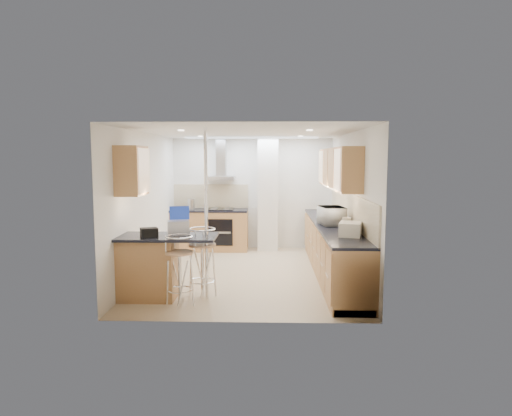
{
  "coord_description": "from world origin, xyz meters",
  "views": [
    {
      "loc": [
        0.37,
        -7.95,
        2.07
      ],
      "look_at": [
        0.14,
        0.2,
        1.16
      ],
      "focal_mm": 32.0,
      "sensor_mm": 36.0,
      "label": 1
    }
  ],
  "objects_px": {
    "laptop": "(178,228)",
    "bread_bin": "(350,229)",
    "microwave": "(332,216)",
    "bar_stool_near": "(180,270)",
    "bar_stool_end": "(202,262)"
  },
  "relations": [
    {
      "from": "microwave",
      "to": "bread_bin",
      "type": "bearing_deg",
      "value": 177.36
    },
    {
      "from": "microwave",
      "to": "bar_stool_near",
      "type": "xyz_separation_m",
      "value": [
        -2.32,
        -1.57,
        -0.57
      ]
    },
    {
      "from": "laptop",
      "to": "bar_stool_near",
      "type": "relative_size",
      "value": 0.31
    },
    {
      "from": "bar_stool_end",
      "to": "bar_stool_near",
      "type": "bearing_deg",
      "value": 171.69
    },
    {
      "from": "microwave",
      "to": "laptop",
      "type": "bearing_deg",
      "value": 107.12
    },
    {
      "from": "bar_stool_near",
      "to": "microwave",
      "type": "bearing_deg",
      "value": 56.29
    },
    {
      "from": "bar_stool_near",
      "to": "bar_stool_end",
      "type": "height_order",
      "value": "bar_stool_end"
    },
    {
      "from": "microwave",
      "to": "bar_stool_end",
      "type": "bearing_deg",
      "value": 109.84
    },
    {
      "from": "laptop",
      "to": "bread_bin",
      "type": "bearing_deg",
      "value": -13.28
    },
    {
      "from": "bar_stool_near",
      "to": "bread_bin",
      "type": "bearing_deg",
      "value": 33.18
    },
    {
      "from": "microwave",
      "to": "bar_stool_near",
      "type": "bearing_deg",
      "value": 115.11
    },
    {
      "from": "bar_stool_near",
      "to": "bar_stool_end",
      "type": "xyz_separation_m",
      "value": [
        0.26,
        0.43,
        0.02
      ]
    },
    {
      "from": "bar_stool_end",
      "to": "bread_bin",
      "type": "height_order",
      "value": "bread_bin"
    },
    {
      "from": "microwave",
      "to": "bar_stool_end",
      "type": "relative_size",
      "value": 0.54
    },
    {
      "from": "microwave",
      "to": "bread_bin",
      "type": "height_order",
      "value": "microwave"
    }
  ]
}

